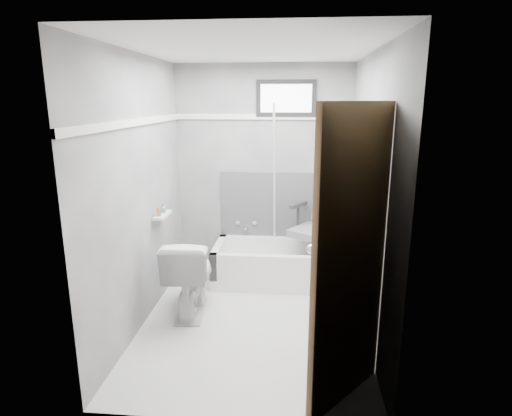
# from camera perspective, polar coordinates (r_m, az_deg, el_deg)

# --- Properties ---
(floor) EXTENTS (2.60, 2.60, 0.00)m
(floor) POSITION_cam_1_polar(r_m,az_deg,el_deg) (4.13, -0.45, -14.79)
(floor) COLOR white
(floor) RESTS_ON ground
(ceiling) EXTENTS (2.60, 2.60, 0.00)m
(ceiling) POSITION_cam_1_polar(r_m,az_deg,el_deg) (3.63, -0.53, 20.47)
(ceiling) COLOR silver
(ceiling) RESTS_ON floor
(wall_back) EXTENTS (2.00, 0.02, 2.40)m
(wall_back) POSITION_cam_1_polar(r_m,az_deg,el_deg) (4.97, 0.98, 4.92)
(wall_back) COLOR slate
(wall_back) RESTS_ON floor
(wall_front) EXTENTS (2.00, 0.02, 2.40)m
(wall_front) POSITION_cam_1_polar(r_m,az_deg,el_deg) (2.46, -3.44, -4.92)
(wall_front) COLOR slate
(wall_front) RESTS_ON floor
(wall_left) EXTENTS (0.02, 2.60, 2.40)m
(wall_left) POSITION_cam_1_polar(r_m,az_deg,el_deg) (3.93, -15.18, 1.90)
(wall_left) COLOR slate
(wall_left) RESTS_ON floor
(wall_right) EXTENTS (0.02, 2.60, 2.40)m
(wall_right) POSITION_cam_1_polar(r_m,az_deg,el_deg) (3.74, 14.95, 1.32)
(wall_right) COLOR slate
(wall_right) RESTS_ON floor
(bathtub) EXTENTS (1.50, 0.70, 0.42)m
(bathtub) POSITION_cam_1_polar(r_m,az_deg,el_deg) (4.87, 3.33, -7.42)
(bathtub) COLOR white
(bathtub) RESTS_ON floor
(office_chair) EXTENTS (0.86, 0.86, 1.08)m
(office_chair) POSITION_cam_1_polar(r_m,az_deg,el_deg) (4.77, 8.37, -2.31)
(office_chair) COLOR slate
(office_chair) RESTS_ON bathtub
(toilet) EXTENTS (0.48, 0.79, 0.75)m
(toilet) POSITION_cam_1_polar(r_m,az_deg,el_deg) (4.19, -8.84, -8.83)
(toilet) COLOR white
(toilet) RESTS_ON floor
(door) EXTENTS (0.78, 0.78, 2.00)m
(door) POSITION_cam_1_polar(r_m,az_deg,el_deg) (2.60, 18.89, -9.32)
(door) COLOR #563120
(door) RESTS_ON floor
(window) EXTENTS (0.66, 0.04, 0.40)m
(window) POSITION_cam_1_polar(r_m,az_deg,el_deg) (4.88, 4.03, 14.38)
(window) COLOR black
(window) RESTS_ON wall_back
(backerboard) EXTENTS (1.50, 0.02, 0.78)m
(backerboard) POSITION_cam_1_polar(r_m,az_deg,el_deg) (5.03, 3.79, 0.35)
(backerboard) COLOR #4C4C4F
(backerboard) RESTS_ON wall_back
(trim_back) EXTENTS (2.00, 0.02, 0.06)m
(trim_back) POSITION_cam_1_polar(r_m,az_deg,el_deg) (4.90, 1.00, 12.07)
(trim_back) COLOR white
(trim_back) RESTS_ON wall_back
(trim_left) EXTENTS (0.02, 2.60, 0.06)m
(trim_left) POSITION_cam_1_polar(r_m,az_deg,el_deg) (3.84, -15.60, 10.96)
(trim_left) COLOR white
(trim_left) RESTS_ON wall_left
(pole) EXTENTS (0.02, 0.60, 1.87)m
(pole) POSITION_cam_1_polar(r_m,az_deg,el_deg) (4.76, 2.47, 2.64)
(pole) COLOR silver
(pole) RESTS_ON bathtub
(shelf) EXTENTS (0.10, 0.32, 0.02)m
(shelf) POSITION_cam_1_polar(r_m,az_deg,el_deg) (4.32, -12.36, -0.93)
(shelf) COLOR white
(shelf) RESTS_ON wall_left
(soap_bottle_a) EXTENTS (0.05, 0.05, 0.09)m
(soap_bottle_a) POSITION_cam_1_polar(r_m,az_deg,el_deg) (4.23, -12.85, -0.35)
(soap_bottle_a) COLOR #95714A
(soap_bottle_a) RESTS_ON shelf
(soap_bottle_b) EXTENTS (0.09, 0.09, 0.09)m
(soap_bottle_b) POSITION_cam_1_polar(r_m,az_deg,el_deg) (4.36, -12.29, 0.03)
(soap_bottle_b) COLOR slate
(soap_bottle_b) RESTS_ON shelf
(faucet) EXTENTS (0.26, 0.10, 0.16)m
(faucet) POSITION_cam_1_polar(r_m,az_deg,el_deg) (5.11, -1.32, -2.31)
(faucet) COLOR silver
(faucet) RESTS_ON wall_back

